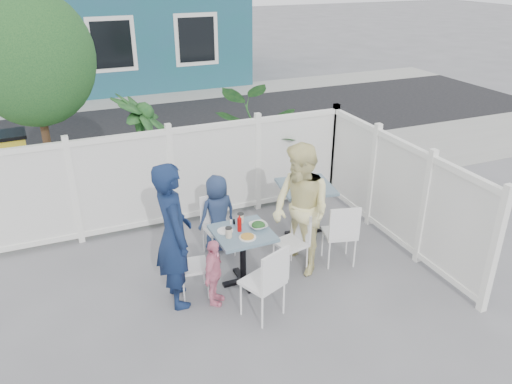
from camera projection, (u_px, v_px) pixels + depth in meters
name	position (u px, v px, depth m)	size (l,w,h in m)	color
ground	(217.00, 312.00, 6.06)	(80.00, 80.00, 0.00)	slate
near_sidewalk	(151.00, 191.00, 9.23)	(24.00, 2.60, 0.01)	gray
street	(120.00, 133.00, 12.32)	(24.00, 5.00, 0.01)	black
far_sidewalk	(103.00, 102.00, 14.91)	(24.00, 1.60, 0.01)	gray
fence_back	(172.00, 179.00, 7.76)	(5.86, 0.08, 1.60)	white
fence_right	(397.00, 194.00, 7.27)	(0.08, 3.66, 1.60)	white
tree	(31.00, 59.00, 7.15)	(1.80, 1.62, 3.59)	#382316
utility_cabinet	(9.00, 174.00, 8.33)	(0.69, 0.49, 1.28)	gold
potted_shrub_a	(144.00, 155.00, 8.17)	(1.10, 1.10, 1.97)	#143C1D
potted_shrub_b	(263.00, 144.00, 8.85)	(1.64, 1.42, 1.82)	#143C1D
main_table	(243.00, 243.00, 6.39)	(0.73, 0.73, 0.76)	#476F79
spare_table	(305.00, 196.00, 7.56)	(0.88, 0.88, 0.81)	#476F79
chair_left	(187.00, 261.00, 6.20)	(0.41, 0.42, 0.84)	white
chair_right	(295.00, 237.00, 6.72)	(0.45, 0.46, 0.86)	white
chair_back	(216.00, 221.00, 7.11)	(0.43, 0.42, 0.88)	white
chair_near	(268.00, 278.00, 5.75)	(0.56, 0.56, 0.96)	white
chair_spare	(342.00, 231.00, 6.79)	(0.51, 0.50, 0.93)	white
man	(174.00, 235.00, 5.91)	(0.67, 0.44, 1.85)	#112144
woman	(301.00, 210.00, 6.55)	(0.88, 0.68, 1.80)	#F0DD5C
boy	(218.00, 214.00, 7.15)	(0.57, 0.37, 1.16)	navy
toddler	(214.00, 273.00, 6.05)	(0.52, 0.22, 0.88)	pink
plate_main	(247.00, 237.00, 6.17)	(0.22, 0.22, 0.01)	white
plate_side	(225.00, 231.00, 6.32)	(0.20, 0.20, 0.01)	white
salad_bowl	(258.00, 226.00, 6.40)	(0.23, 0.23, 0.06)	white
coffee_cup_a	(229.00, 233.00, 6.17)	(0.08, 0.08, 0.12)	beige
coffee_cup_b	(241.00, 218.00, 6.51)	(0.08, 0.08, 0.12)	beige
ketchup_bottle	(239.00, 225.00, 6.30)	(0.06, 0.06, 0.18)	#AD0706
salt_shaker	(231.00, 222.00, 6.48)	(0.03, 0.03, 0.06)	white
pepper_shaker	(234.00, 222.00, 6.49)	(0.03, 0.03, 0.07)	black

